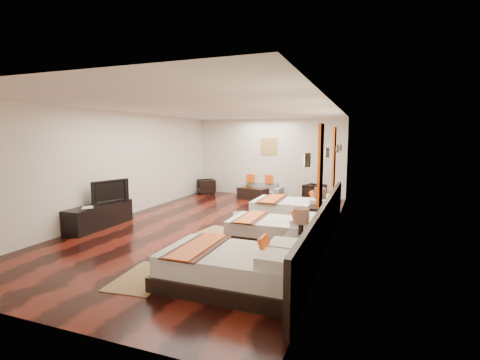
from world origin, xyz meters
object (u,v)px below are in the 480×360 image
at_px(nightstand_b, 320,216).
at_px(table_plant, 249,184).
at_px(tv, 108,191).
at_px(armchair_left, 206,186).
at_px(bed_near, 234,268).
at_px(bed_mid, 275,230).
at_px(nightstand_a, 300,246).
at_px(sofa, 260,189).
at_px(bed_far, 294,210).
at_px(tv_console, 100,216).
at_px(book, 82,208).
at_px(armchair_right, 315,192).
at_px(figurine, 120,193).
at_px(coffee_table, 253,194).

xyz_separation_m(nightstand_b, table_plant, (-2.83, 3.25, 0.18)).
height_order(tv, armchair_left, tv).
distance_m(bed_near, bed_mid, 2.27).
distance_m(bed_near, nightstand_a, 1.33).
height_order(bed_mid, sofa, bed_mid).
bearing_deg(bed_near, sofa, 104.58).
distance_m(bed_far, nightstand_a, 3.19).
bearing_deg(sofa, tv_console, -108.80).
bearing_deg(book, sofa, 69.68).
bearing_deg(bed_far, sofa, 120.73).
height_order(nightstand_a, sofa, nightstand_a).
relative_size(armchair_left, armchair_right, 0.97).
bearing_deg(sofa, armchair_left, -168.72).
height_order(figurine, table_plant, figurine).
height_order(bed_far, figurine, figurine).
relative_size(nightstand_b, table_plant, 3.91).
xyz_separation_m(armchair_left, table_plant, (1.89, -0.52, 0.25)).
distance_m(bed_near, nightstand_b, 3.50).
bearing_deg(nightstand_b, book, -157.69).
height_order(bed_far, coffee_table, bed_far).
distance_m(bed_mid, sofa, 5.55).
bearing_deg(nightstand_b, armchair_right, 100.06).
bearing_deg(nightstand_b, sofa, 123.60).
xyz_separation_m(nightstand_b, tv, (-4.89, -1.23, 0.48)).
xyz_separation_m(bed_mid, book, (-4.19, -0.88, 0.32)).
height_order(bed_near, armchair_right, bed_near).
xyz_separation_m(tv, book, (-0.05, -0.80, -0.27)).
height_order(nightstand_a, armchair_right, nightstand_a).
xyz_separation_m(figurine, coffee_table, (2.25, 4.03, -0.51)).
height_order(bed_far, book, bed_far).
xyz_separation_m(nightstand_b, armchair_left, (-4.72, 3.77, -0.07)).
xyz_separation_m(bed_mid, armchair_left, (-3.97, 4.91, 0.04)).
xyz_separation_m(bed_mid, bed_far, (0.00, 1.93, 0.03)).
xyz_separation_m(tv, armchair_right, (4.24, 4.95, -0.54)).
bearing_deg(bed_mid, nightstand_a, -57.38).
bearing_deg(tv_console, nightstand_a, -9.35).
bearing_deg(nightstand_a, sofa, 112.91).
bearing_deg(nightstand_a, table_plant, 116.97).
distance_m(book, coffee_table, 5.78).
relative_size(armchair_left, table_plant, 2.42).
bearing_deg(armchair_left, tv_console, -41.56).
xyz_separation_m(tv, armchair_left, (0.17, 5.00, -0.55)).
bearing_deg(bed_mid, sofa, 110.48).
relative_size(bed_mid, coffee_table, 1.86).
bearing_deg(nightstand_b, table_plant, 131.11).
bearing_deg(tv, table_plant, -7.73).
distance_m(bed_near, sofa, 7.72).
xyz_separation_m(bed_far, tv_console, (-4.20, -2.29, 0.00)).
distance_m(bed_far, table_plant, 3.24).
relative_size(figurine, coffee_table, 0.32).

